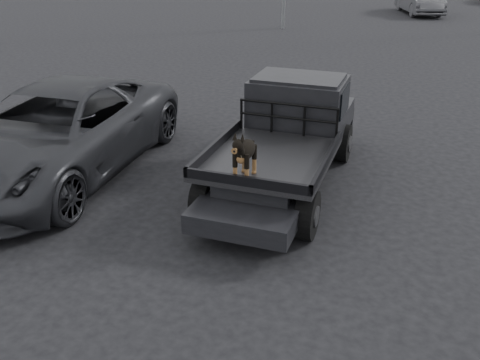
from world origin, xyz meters
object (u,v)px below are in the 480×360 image
(distant_car_a, at_px, (420,0))
(parked_suv, at_px, (56,132))
(flatbed_ute, at_px, (284,161))
(dog, at_px, (245,154))

(distant_car_a, bearing_deg, parked_suv, -121.07)
(flatbed_ute, relative_size, distant_car_a, 1.15)
(dog, height_order, distant_car_a, dog)
(flatbed_ute, distance_m, distant_car_a, 24.62)
(flatbed_ute, xyz_separation_m, distant_car_a, (1.29, 24.58, 0.31))
(parked_suv, bearing_deg, flatbed_ute, 9.26)
(dog, bearing_deg, flatbed_ute, 86.49)
(distant_car_a, bearing_deg, dog, -112.02)
(parked_suv, height_order, distant_car_a, parked_suv)
(flatbed_ute, height_order, dog, dog)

